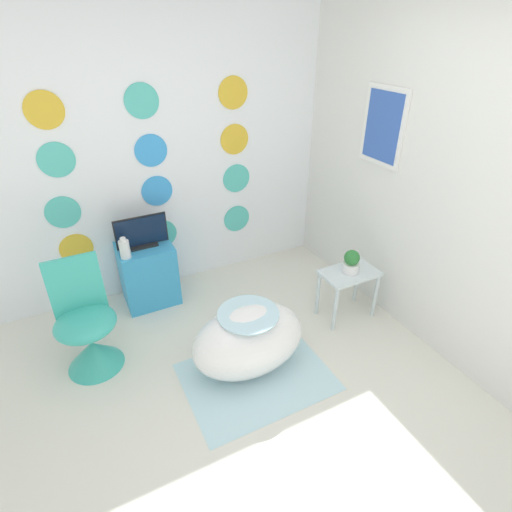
# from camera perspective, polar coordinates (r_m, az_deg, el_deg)

# --- Properties ---
(ground_plane) EXTENTS (12.00, 12.00, 0.00)m
(ground_plane) POSITION_cam_1_polar(r_m,az_deg,el_deg) (2.66, 2.50, -27.82)
(ground_plane) COLOR silver
(wall_back_dotted) EXTENTS (4.23, 0.05, 2.60)m
(wall_back_dotted) POSITION_cam_1_polar(r_m,az_deg,el_deg) (3.60, -14.82, 14.09)
(wall_back_dotted) COLOR white
(wall_back_dotted) RESTS_ON ground_plane
(wall_right) EXTENTS (0.06, 3.18, 2.60)m
(wall_right) POSITION_cam_1_polar(r_m,az_deg,el_deg) (3.42, 18.67, 12.76)
(wall_right) COLOR silver
(wall_right) RESTS_ON ground_plane
(rug) EXTENTS (1.04, 0.79, 0.01)m
(rug) POSITION_cam_1_polar(r_m,az_deg,el_deg) (3.07, 0.08, -16.84)
(rug) COLOR silver
(rug) RESTS_ON ground_plane
(bathtub) EXTENTS (0.85, 0.53, 0.53)m
(bathtub) POSITION_cam_1_polar(r_m,az_deg,el_deg) (2.96, -1.06, -11.92)
(bathtub) COLOR white
(bathtub) RESTS_ON ground_plane
(chair) EXTENTS (0.43, 0.43, 0.86)m
(chair) POSITION_cam_1_polar(r_m,az_deg,el_deg) (3.22, -22.72, -10.59)
(chair) COLOR #38B2A3
(chair) RESTS_ON ground_plane
(tv_cabinet) EXTENTS (0.46, 0.40, 0.57)m
(tv_cabinet) POSITION_cam_1_polar(r_m,az_deg,el_deg) (3.75, -15.13, -2.42)
(tv_cabinet) COLOR #389ED6
(tv_cabinet) RESTS_ON ground_plane
(tv) EXTENTS (0.44, 0.12, 0.28)m
(tv) POSITION_cam_1_polar(r_m,az_deg,el_deg) (3.55, -16.02, 3.12)
(tv) COLOR black
(tv) RESTS_ON tv_cabinet
(vase) EXTENTS (0.08, 0.08, 0.18)m
(vase) POSITION_cam_1_polar(r_m,az_deg,el_deg) (3.43, -18.25, 0.97)
(vase) COLOR white
(vase) RESTS_ON tv_cabinet
(side_table) EXTENTS (0.48, 0.30, 0.45)m
(side_table) POSITION_cam_1_polar(r_m,az_deg,el_deg) (3.48, 13.10, -3.41)
(side_table) COLOR silver
(side_table) RESTS_ON ground_plane
(potted_plant_left) EXTENTS (0.14, 0.14, 0.20)m
(potted_plant_left) POSITION_cam_1_polar(r_m,az_deg,el_deg) (3.38, 13.46, -0.83)
(potted_plant_left) COLOR white
(potted_plant_left) RESTS_ON side_table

